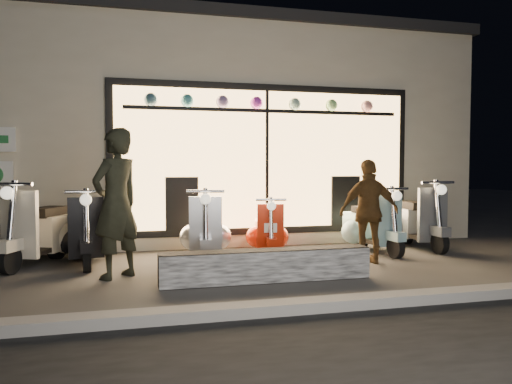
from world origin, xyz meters
TOP-DOWN VIEW (x-y plane):
  - ground at (0.00, 0.00)m, footprint 40.00×40.00m
  - kerb at (0.00, -2.00)m, footprint 40.00×0.25m
  - shop_building at (0.00, 4.98)m, footprint 10.20×6.23m
  - graffiti_barrier at (0.08, -0.65)m, footprint 2.65×0.28m
  - scooter_silver at (-0.42, 1.10)m, footprint 0.61×1.48m
  - scooter_red at (0.61, 1.18)m, footprint 0.57×1.28m
  - scooter_black at (-2.20, 1.23)m, footprint 0.56×1.49m
  - scooter_cream at (-2.77, 1.35)m, footprint 0.95×1.60m
  - scooter_blue at (2.37, 1.10)m, footprint 0.55×1.48m
  - scooter_grey at (3.36, 1.33)m, footprint 0.53×1.58m
  - man at (-1.73, 0.02)m, footprint 0.83×0.81m
  - woman at (1.85, 0.09)m, footprint 0.92×0.43m

SIDE VIEW (x-z plane):
  - ground at x=0.00m, z-range 0.00..0.00m
  - kerb at x=0.00m, z-range 0.00..0.12m
  - graffiti_barrier at x=0.08m, z-range 0.00..0.40m
  - scooter_red at x=0.61m, z-range -0.09..0.82m
  - scooter_silver at x=-0.42m, z-range -0.10..0.95m
  - scooter_blue at x=2.37m, z-range -0.10..0.95m
  - scooter_black at x=-2.20m, z-range -0.10..0.96m
  - scooter_grey at x=3.36m, z-range -0.11..1.02m
  - scooter_cream at x=-2.77m, z-range -0.12..1.05m
  - woman at x=1.85m, z-range 0.00..1.53m
  - man at x=-1.73m, z-range 0.00..1.92m
  - shop_building at x=0.00m, z-range 0.00..4.20m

